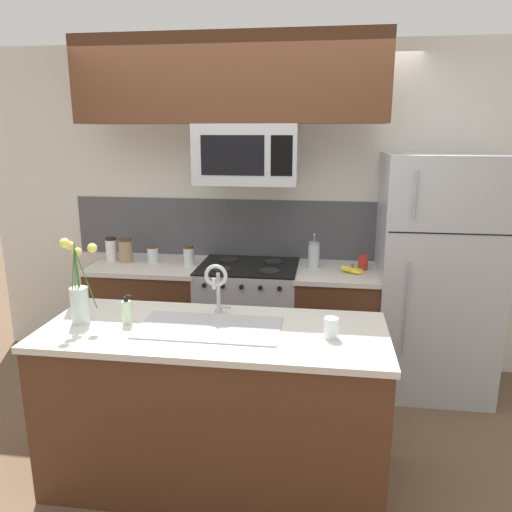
{
  "coord_description": "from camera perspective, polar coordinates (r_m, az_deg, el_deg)",
  "views": [
    {
      "loc": [
        0.58,
        -2.78,
        1.94
      ],
      "look_at": [
        0.15,
        0.27,
        1.16
      ],
      "focal_mm": 35.0,
      "sensor_mm": 36.0,
      "label": 1
    }
  ],
  "objects": [
    {
      "name": "island_counter",
      "position": [
        2.91,
        -4.69,
        -16.55
      ],
      "size": [
        1.85,
        0.75,
        0.91
      ],
      "color": "#4C2B19",
      "rests_on": "ground"
    },
    {
      "name": "dish_soap_bottle",
      "position": [
        2.82,
        -14.56,
        -6.19
      ],
      "size": [
        0.06,
        0.05,
        0.16
      ],
      "color": "beige",
      "rests_on": "island_counter"
    },
    {
      "name": "stove_range",
      "position": [
        4.01,
        -0.86,
        -7.44
      ],
      "size": [
        0.76,
        0.64,
        0.93
      ],
      "color": "#A8AAAF",
      "rests_on": "ground"
    },
    {
      "name": "ground_plane",
      "position": [
        3.44,
        -3.29,
        -20.15
      ],
      "size": [
        10.0,
        10.0,
        0.0
      ],
      "primitive_type": "plane",
      "color": "brown"
    },
    {
      "name": "kitchen_sink",
      "position": [
        2.73,
        -5.32,
        -9.55
      ],
      "size": [
        0.76,
        0.4,
        0.16
      ],
      "color": "#ADAFB5",
      "rests_on": "island_counter"
    },
    {
      "name": "splash_band",
      "position": [
        4.12,
        -0.2,
        3.15
      ],
      "size": [
        3.06,
        0.01,
        0.48
      ],
      "primitive_type": "cube",
      "color": "#4C4C51",
      "rests_on": "rear_partition"
    },
    {
      "name": "storage_jar_squat",
      "position": [
        3.94,
        -7.69,
        0.04
      ],
      "size": [
        0.08,
        0.08,
        0.15
      ],
      "color": "silver",
      "rests_on": "back_counter_left"
    },
    {
      "name": "refrigerator",
      "position": [
        3.93,
        19.77,
        -2.14
      ],
      "size": [
        0.84,
        0.74,
        1.78
      ],
      "color": "#A8AAAF",
      "rests_on": "ground"
    },
    {
      "name": "storage_jar_medium",
      "position": [
        4.12,
        -14.67,
        0.63
      ],
      "size": [
        0.11,
        0.11,
        0.19
      ],
      "color": "#997F5B",
      "rests_on": "back_counter_left"
    },
    {
      "name": "back_counter_left",
      "position": [
        4.2,
        -11.83,
        -6.79
      ],
      "size": [
        0.88,
        0.65,
        0.91
      ],
      "color": "#4C2B19",
      "rests_on": "ground"
    },
    {
      "name": "sink_faucet",
      "position": [
        2.82,
        -4.52,
        -3.0
      ],
      "size": [
        0.14,
        0.14,
        0.31
      ],
      "color": "#B7BABF",
      "rests_on": "island_counter"
    },
    {
      "name": "storage_jar_tall",
      "position": [
        4.2,
        -16.2,
        0.75
      ],
      "size": [
        0.09,
        0.09,
        0.19
      ],
      "color": "silver",
      "rests_on": "back_counter_left"
    },
    {
      "name": "spare_glass",
      "position": [
        2.59,
        8.58,
        -8.13
      ],
      "size": [
        0.07,
        0.07,
        0.11
      ],
      "color": "silver",
      "rests_on": "island_counter"
    },
    {
      "name": "banana_bunch",
      "position": [
        3.77,
        10.95,
        -1.59
      ],
      "size": [
        0.19,
        0.15,
        0.08
      ],
      "color": "yellow",
      "rests_on": "back_counter_right"
    },
    {
      "name": "rear_partition",
      "position": [
        4.12,
        4.06,
        5.22
      ],
      "size": [
        5.2,
        0.1,
        2.6
      ],
      "primitive_type": "cube",
      "color": "silver",
      "rests_on": "ground"
    },
    {
      "name": "coffee_tin",
      "position": [
        3.87,
        12.13,
        -0.73
      ],
      "size": [
        0.08,
        0.08,
        0.11
      ],
      "primitive_type": "cylinder",
      "color": "#B22D23",
      "rests_on": "back_counter_right"
    },
    {
      "name": "upper_cabinet_band",
      "position": [
        3.72,
        -3.08,
        19.48
      ],
      "size": [
        2.21,
        0.34,
        0.6
      ],
      "primitive_type": "cube",
      "color": "#4C2B19"
    },
    {
      "name": "french_press",
      "position": [
        3.86,
        6.62,
        0.13
      ],
      "size": [
        0.09,
        0.09,
        0.27
      ],
      "color": "silver",
      "rests_on": "back_counter_right"
    },
    {
      "name": "back_counter_right",
      "position": [
        3.97,
        9.0,
        -7.93
      ],
      "size": [
        0.63,
        0.65,
        0.91
      ],
      "color": "#4C2B19",
      "rests_on": "ground"
    },
    {
      "name": "microwave",
      "position": [
        3.71,
        -0.98,
        11.56
      ],
      "size": [
        0.74,
        0.4,
        0.43
      ],
      "color": "#A8AAAF"
    },
    {
      "name": "storage_jar_short",
      "position": [
        4.06,
        -11.72,
        0.18
      ],
      "size": [
        0.09,
        0.09,
        0.13
      ],
      "color": "silver",
      "rests_on": "back_counter_left"
    },
    {
      "name": "flower_vase",
      "position": [
        2.89,
        -19.53,
        -4.39
      ],
      "size": [
        0.16,
        0.14,
        0.48
      ],
      "color": "silver",
      "rests_on": "island_counter"
    }
  ]
}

